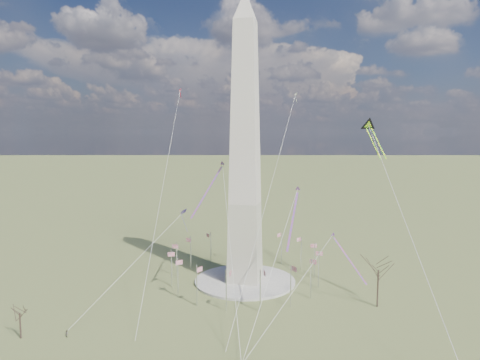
% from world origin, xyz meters
% --- Properties ---
extents(ground, '(2000.00, 2000.00, 0.00)m').
position_xyz_m(ground, '(0.00, 0.00, 0.00)').
color(ground, '#5C6432').
rests_on(ground, ground).
extents(plaza, '(36.00, 36.00, 0.80)m').
position_xyz_m(plaza, '(0.00, 0.00, 0.40)').
color(plaza, beige).
rests_on(plaza, ground).
extents(washington_monument, '(15.56, 15.56, 100.00)m').
position_xyz_m(washington_monument, '(0.00, 0.00, 47.95)').
color(washington_monument, '#BDB99E').
rests_on(washington_monument, plaza).
extents(flagpole_ring, '(54.40, 54.40, 13.00)m').
position_xyz_m(flagpole_ring, '(-0.00, -0.00, 7.27)').
color(flagpole_ring, silver).
rests_on(flagpole_ring, ground).
extents(tree_near, '(9.95, 9.95, 17.41)m').
position_xyz_m(tree_near, '(44.47, -12.00, 12.41)').
color(tree_near, '#423128').
rests_on(tree_near, ground).
extents(tree_far, '(5.91, 5.91, 10.34)m').
position_xyz_m(tree_far, '(-47.88, -54.52, 7.37)').
color(tree_far, '#423128').
rests_on(tree_far, ground).
extents(person_west, '(1.09, 1.08, 1.77)m').
position_xyz_m(person_west, '(-36.66, -51.06, 0.89)').
color(person_west, gray).
rests_on(person_west, ground).
extents(kite_delta_black, '(8.57, 17.04, 13.87)m').
position_xyz_m(kite_delta_black, '(42.00, 13.21, 55.16)').
color(kite_delta_black, black).
rests_on(kite_delta_black, ground).
extents(kite_diamond_purple, '(2.46, 3.07, 8.95)m').
position_xyz_m(kite_diamond_purple, '(-22.99, 0.13, 23.66)').
color(kite_diamond_purple, navy).
rests_on(kite_diamond_purple, ground).
extents(kite_streamer_left, '(2.17, 23.00, 15.79)m').
position_xyz_m(kite_streamer_left, '(18.87, -14.91, 29.97)').
color(kite_streamer_left, red).
rests_on(kite_streamer_left, ground).
extents(kite_streamer_mid, '(5.22, 24.16, 16.66)m').
position_xyz_m(kite_streamer_mid, '(-10.07, -5.81, 36.91)').
color(kite_streamer_mid, red).
rests_on(kite_streamer_mid, ground).
extents(kite_streamer_right, '(12.46, 16.27, 13.29)m').
position_xyz_m(kite_streamer_right, '(34.49, 4.55, 11.94)').
color(kite_streamer_right, red).
rests_on(kite_streamer_right, ground).
extents(kite_small_red, '(1.39, 1.46, 4.11)m').
position_xyz_m(kite_small_red, '(-35.46, 31.11, 71.32)').
color(kite_small_red, red).
rests_on(kite_small_red, ground).
extents(kite_small_white, '(1.55, 2.33, 4.99)m').
position_xyz_m(kite_small_white, '(12.42, 48.35, 70.10)').
color(kite_small_white, silver).
rests_on(kite_small_white, ground).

